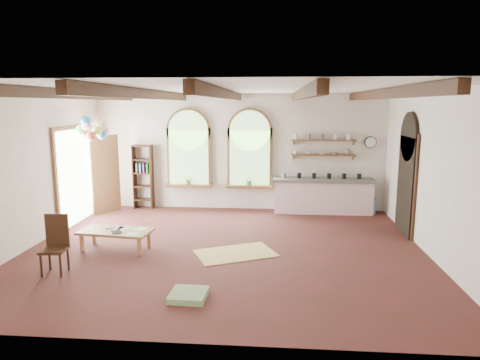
# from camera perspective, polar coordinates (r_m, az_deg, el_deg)

# --- Properties ---
(floor) EXTENTS (8.00, 8.00, 0.00)m
(floor) POSITION_cam_1_polar(r_m,az_deg,el_deg) (8.82, -2.01, -9.20)
(floor) COLOR #502121
(floor) RESTS_ON ground
(ceiling_beams) EXTENTS (6.20, 6.80, 0.18)m
(ceiling_beams) POSITION_cam_1_polar(r_m,az_deg,el_deg) (8.33, -2.14, 11.37)
(ceiling_beams) COLOR #351A10
(ceiling_beams) RESTS_ON ceiling
(window_left) EXTENTS (1.30, 0.28, 2.20)m
(window_left) POSITION_cam_1_polar(r_m,az_deg,el_deg) (12.00, -6.84, 3.89)
(window_left) COLOR brown
(window_left) RESTS_ON floor
(window_right) EXTENTS (1.30, 0.28, 2.20)m
(window_right) POSITION_cam_1_polar(r_m,az_deg,el_deg) (11.78, 1.31, 3.84)
(window_right) COLOR brown
(window_right) RESTS_ON floor
(left_doorway) EXTENTS (0.10, 1.90, 2.50)m
(left_doorway) POSITION_cam_1_polar(r_m,az_deg,el_deg) (11.35, -21.17, 0.46)
(left_doorway) COLOR brown
(left_doorway) RESTS_ON floor
(right_doorway) EXTENTS (0.10, 1.30, 2.40)m
(right_doorway) POSITION_cam_1_polar(r_m,az_deg,el_deg) (10.37, 21.21, -0.67)
(right_doorway) COLOR black
(right_doorway) RESTS_ON floor
(kitchen_counter) EXTENTS (2.68, 0.62, 0.94)m
(kitchen_counter) POSITION_cam_1_polar(r_m,az_deg,el_deg) (11.80, 10.97, -2.02)
(kitchen_counter) COLOR silver
(kitchen_counter) RESTS_ON floor
(wall_shelf_lower) EXTENTS (1.70, 0.24, 0.04)m
(wall_shelf_lower) POSITION_cam_1_polar(r_m,az_deg,el_deg) (11.80, 11.05, 3.27)
(wall_shelf_lower) COLOR brown
(wall_shelf_lower) RESTS_ON wall_back
(wall_shelf_upper) EXTENTS (1.70, 0.24, 0.04)m
(wall_shelf_upper) POSITION_cam_1_polar(r_m,az_deg,el_deg) (11.76, 11.12, 5.20)
(wall_shelf_upper) COLOR brown
(wall_shelf_upper) RESTS_ON wall_back
(wall_clock) EXTENTS (0.32, 0.04, 0.32)m
(wall_clock) POSITION_cam_1_polar(r_m,az_deg,el_deg) (12.04, 17.01, 4.82)
(wall_clock) COLOR black
(wall_clock) RESTS_ON wall_back
(bookshelf) EXTENTS (0.53, 0.32, 1.80)m
(bookshelf) POSITION_cam_1_polar(r_m,az_deg,el_deg) (12.32, -12.80, 0.43)
(bookshelf) COLOR #351A10
(bookshelf) RESTS_ON floor
(coffee_table) EXTENTS (1.50, 0.82, 0.41)m
(coffee_table) POSITION_cam_1_polar(r_m,az_deg,el_deg) (9.03, -16.28, -6.74)
(coffee_table) COLOR tan
(coffee_table) RESTS_ON floor
(side_chair) EXTENTS (0.44, 0.44, 1.02)m
(side_chair) POSITION_cam_1_polar(r_m,az_deg,el_deg) (8.20, -23.43, -9.38)
(side_chair) COLOR #351A10
(side_chair) RESTS_ON floor
(floor_mat) EXTENTS (1.76, 1.49, 0.02)m
(floor_mat) POSITION_cam_1_polar(r_m,az_deg,el_deg) (8.56, -0.61, -9.74)
(floor_mat) COLOR tan
(floor_mat) RESTS_ON floor
(floor_cushion) EXTENTS (0.57, 0.57, 0.09)m
(floor_cushion) POSITION_cam_1_polar(r_m,az_deg,el_deg) (6.78, -6.88, -14.98)
(floor_cushion) COLOR gray
(floor_cushion) RESTS_ON floor
(water_jug_a) EXTENTS (0.32, 0.32, 0.62)m
(water_jug_a) POSITION_cam_1_polar(r_m,az_deg,el_deg) (11.87, 14.83, -3.14)
(water_jug_a) COLOR #5793BA
(water_jug_a) RESTS_ON floor
(water_jug_b) EXTENTS (0.28, 0.28, 0.54)m
(water_jug_b) POSITION_cam_1_polar(r_m,az_deg,el_deg) (12.06, 17.00, -3.19)
(water_jug_b) COLOR #5793BA
(water_jug_b) RESTS_ON floor
(balloon_cluster) EXTENTS (0.83, 0.91, 1.15)m
(balloon_cluster) POSITION_cam_1_polar(r_m,az_deg,el_deg) (11.03, -18.93, 6.54)
(balloon_cluster) COLOR silver
(balloon_cluster) RESTS_ON floor
(table_book) EXTENTS (0.16, 0.23, 0.02)m
(table_book) POSITION_cam_1_polar(r_m,az_deg,el_deg) (9.25, -17.28, -6.03)
(table_book) COLOR olive
(table_book) RESTS_ON coffee_table
(tablet) EXTENTS (0.28, 0.31, 0.01)m
(tablet) POSITION_cam_1_polar(r_m,az_deg,el_deg) (8.87, -16.15, -6.67)
(tablet) COLOR black
(tablet) RESTS_ON coffee_table
(potted_plant_left) EXTENTS (0.27, 0.23, 0.30)m
(potted_plant_left) POSITION_cam_1_polar(r_m,az_deg,el_deg) (12.01, -6.86, 0.12)
(potted_plant_left) COLOR #598C4C
(potted_plant_left) RESTS_ON window_left
(potted_plant_right) EXTENTS (0.27, 0.23, 0.30)m
(potted_plant_right) POSITION_cam_1_polar(r_m,az_deg,el_deg) (11.79, 1.27, 0.01)
(potted_plant_right) COLOR #598C4C
(potted_plant_right) RESTS_ON window_right
(shelf_cup_a) EXTENTS (0.12, 0.10, 0.10)m
(shelf_cup_a) POSITION_cam_1_polar(r_m,az_deg,el_deg) (11.73, 7.41, 3.67)
(shelf_cup_a) COLOR white
(shelf_cup_a) RESTS_ON wall_shelf_lower
(shelf_cup_b) EXTENTS (0.10, 0.10, 0.09)m
(shelf_cup_b) POSITION_cam_1_polar(r_m,az_deg,el_deg) (11.76, 9.12, 3.63)
(shelf_cup_b) COLOR beige
(shelf_cup_b) RESTS_ON wall_shelf_lower
(shelf_bowl_a) EXTENTS (0.22, 0.22, 0.05)m
(shelf_bowl_a) POSITION_cam_1_polar(r_m,az_deg,el_deg) (11.79, 10.82, 3.50)
(shelf_bowl_a) COLOR beige
(shelf_bowl_a) RESTS_ON wall_shelf_lower
(shelf_bowl_b) EXTENTS (0.20, 0.20, 0.06)m
(shelf_bowl_b) POSITION_cam_1_polar(r_m,az_deg,el_deg) (11.83, 12.51, 3.48)
(shelf_bowl_b) COLOR #8C664C
(shelf_bowl_b) RESTS_ON wall_shelf_lower
(shelf_vase) EXTENTS (0.18, 0.18, 0.19)m
(shelf_vase) POSITION_cam_1_polar(r_m,az_deg,el_deg) (11.88, 14.19, 3.75)
(shelf_vase) COLOR slate
(shelf_vase) RESTS_ON wall_shelf_lower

